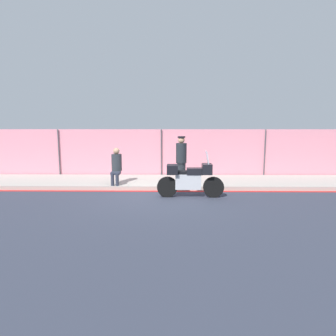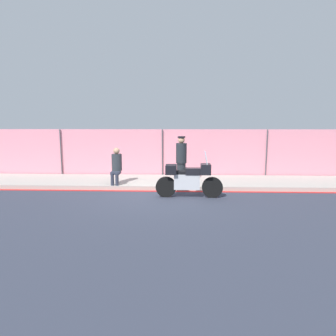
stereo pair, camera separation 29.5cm
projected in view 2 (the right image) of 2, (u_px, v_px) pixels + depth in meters
The scene contains 7 objects.
ground_plane at pixel (157, 196), 10.16m from camera, with size 120.00×120.00×0.00m, color #333847.
sidewalk at pixel (161, 182), 12.19m from camera, with size 33.95×2.52×0.16m.
curb_paint_stripe at pixel (158, 191), 10.87m from camera, with size 33.95×0.18×0.01m.
storefront_fence at pixel (162, 154), 13.37m from camera, with size 32.25×0.17×2.17m.
motorcycle at pixel (188, 179), 9.91m from camera, with size 2.23×0.51×1.55m.
officer_standing at pixel (181, 159), 11.57m from camera, with size 0.41×0.41×1.79m.
person_seated_on_curb at pixel (116, 164), 11.36m from camera, with size 0.39×0.70×1.37m.
Camera 2 is at (0.77, -9.88, 2.48)m, focal length 32.00 mm.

